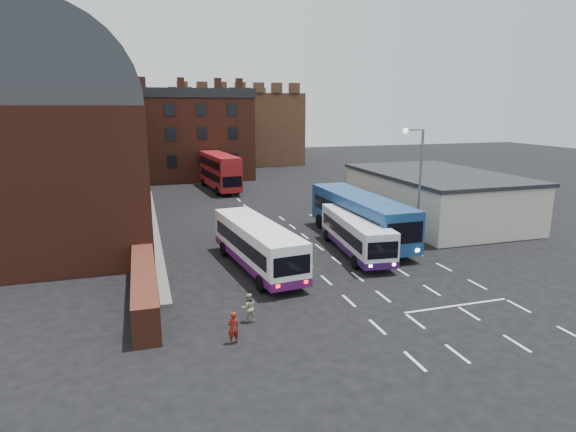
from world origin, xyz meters
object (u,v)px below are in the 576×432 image
object	(u,v)px
bus_white_outbound	(257,242)
pedestrian_red	(233,328)
pedestrian_beige	(249,308)
bus_white_inbound	(356,232)
street_lamp	(417,177)
bus_red_double	(220,171)
bus_blue	(360,214)

from	to	relation	value
bus_white_outbound	pedestrian_red	size ratio (longest dim) A/B	7.48
bus_white_outbound	pedestrian_beige	xyz separation A→B (m)	(-2.19, -7.30, -0.99)
bus_white_inbound	street_lamp	distance (m)	5.73
bus_white_outbound	street_lamp	bearing A→B (deg)	-2.14
bus_white_outbound	bus_red_double	size ratio (longest dim) A/B	0.97
bus_red_double	pedestrian_beige	bearing A→B (deg)	77.51
bus_white_inbound	bus_blue	distance (m)	3.40
pedestrian_beige	bus_white_outbound	bearing A→B (deg)	-104.27
bus_white_outbound	pedestrian_beige	bearing A→B (deg)	-113.40
bus_red_double	pedestrian_red	distance (m)	39.05
bus_red_double	street_lamp	xyz separation A→B (m)	(9.17, -28.48, 2.85)
bus_red_double	pedestrian_red	world-z (taller)	bus_red_double
street_lamp	bus_blue	bearing A→B (deg)	132.10
pedestrian_red	bus_blue	bearing A→B (deg)	-144.64
bus_white_inbound	bus_blue	xyz separation A→B (m)	(1.69, 2.91, 0.50)
bus_white_inbound	street_lamp	xyz separation A→B (m)	(4.45, -0.15, 3.62)
bus_white_inbound	bus_red_double	distance (m)	28.73
bus_red_double	pedestrian_beige	distance (m)	37.03
pedestrian_beige	bus_white_inbound	bearing A→B (deg)	-135.90
bus_white_outbound	pedestrian_red	bearing A→B (deg)	-116.41
street_lamp	pedestrian_red	world-z (taller)	street_lamp
pedestrian_beige	bus_blue	bearing A→B (deg)	-132.08
bus_white_outbound	bus_blue	world-z (taller)	bus_blue
bus_white_inbound	street_lamp	size ratio (longest dim) A/B	1.14
bus_white_outbound	street_lamp	size ratio (longest dim) A/B	1.26
bus_white_inbound	bus_red_double	world-z (taller)	bus_red_double
bus_red_double	street_lamp	world-z (taller)	street_lamp
street_lamp	pedestrian_red	xyz separation A→B (m)	(-14.96, -10.11, -4.43)
bus_blue	pedestrian_red	bearing A→B (deg)	46.50
bus_white_outbound	bus_white_inbound	world-z (taller)	bus_white_outbound
bus_red_double	pedestrian_red	bearing A→B (deg)	76.25
bus_white_outbound	street_lamp	xyz separation A→B (m)	(11.67, 0.92, 3.45)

